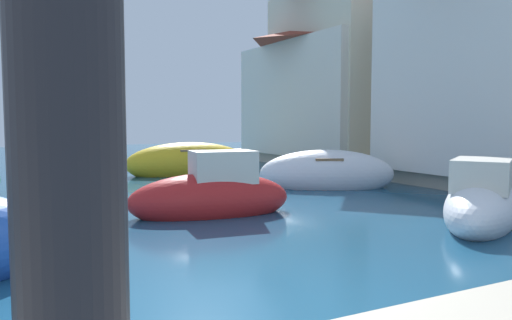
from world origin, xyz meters
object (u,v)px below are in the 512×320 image
moored_boat_5 (189,163)px  waterfront_building_far (338,87)px  moored_boat_2 (327,174)px  waterfront_building_annex (354,63)px  moored_boat_9 (482,203)px  moored_boat_6 (212,196)px  quayside_tree (385,86)px

moored_boat_5 → waterfront_building_far: bearing=-164.9°
moored_boat_2 → waterfront_building_annex: size_ratio=0.54×
moored_boat_9 → moored_boat_6: bearing=108.7°
quayside_tree → moored_boat_6: bearing=-146.2°
moored_boat_6 → waterfront_building_far: (11.01, 10.07, 3.41)m
waterfront_building_annex → waterfront_building_far: waterfront_building_annex is taller
waterfront_building_far → moored_boat_5: bearing=-169.8°
moored_boat_5 → waterfront_building_far: (8.52, 1.54, 3.39)m
moored_boat_9 → moored_boat_5: bearing=66.7°
moored_boat_2 → waterfront_building_annex: (5.86, 6.12, 4.49)m
moored_boat_5 → waterfront_building_annex: 9.62m
moored_boat_5 → waterfront_building_annex: bearing=-173.1°
moored_boat_6 → waterfront_building_annex: bearing=-134.3°
moored_boat_5 → waterfront_building_annex: (8.52, 0.30, 4.46)m
moored_boat_6 → moored_boat_9: bearing=149.2°
moored_boat_5 → waterfront_building_far: waterfront_building_far is taller
moored_boat_5 → quayside_tree: 10.74m
moored_boat_6 → waterfront_building_far: bearing=-130.6°
moored_boat_2 → waterfront_building_far: (5.86, 7.35, 3.41)m
moored_boat_9 → quayside_tree: size_ratio=0.89×
waterfront_building_annex → quayside_tree: 2.02m
moored_boat_5 → moored_boat_6: moored_boat_6 is taller
moored_boat_9 → quayside_tree: 14.93m
moored_boat_9 → waterfront_building_far: 15.46m
moored_boat_9 → quayside_tree: (8.01, 12.13, 3.41)m
moored_boat_5 → quayside_tree: quayside_tree is taller
moored_boat_6 → quayside_tree: quayside_tree is taller
moored_boat_9 → waterfront_building_far: size_ratio=0.46×
moored_boat_9 → waterfront_building_annex: bearing=29.5°
moored_boat_9 → waterfront_building_annex: (6.33, 12.45, 4.49)m
waterfront_building_far → moored_boat_6: bearing=-137.6°
moored_boat_5 → waterfront_building_annex: waterfront_building_annex is taller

